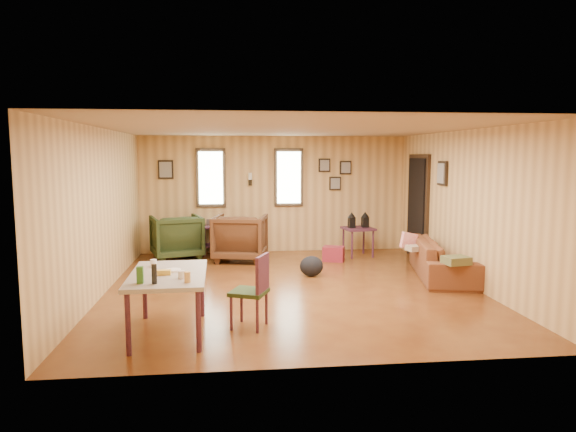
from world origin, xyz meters
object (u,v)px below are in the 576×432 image
at_px(recliner_brown, 240,235).
at_px(recliner_green, 177,235).
at_px(dining_table, 168,279).
at_px(side_table, 358,226).
at_px(sofa, 443,252).
at_px(end_table, 215,234).

xyz_separation_m(recliner_brown, recliner_green, (-1.23, 0.32, -0.02)).
relative_size(recliner_green, dining_table, 0.67).
height_order(recliner_brown, recliner_green, recliner_brown).
xyz_separation_m(recliner_brown, side_table, (2.34, 0.16, 0.12)).
height_order(sofa, side_table, side_table).
height_order(recliner_green, side_table, recliner_green).
bearing_deg(recliner_brown, side_table, -164.73).
xyz_separation_m(recliner_green, side_table, (3.58, -0.16, 0.14)).
distance_m(sofa, recliner_green, 4.98).
height_order(sofa, recliner_brown, recliner_brown).
height_order(sofa, dining_table, dining_table).
height_order(recliner_brown, dining_table, recliner_brown).
relative_size(side_table, dining_table, 0.64).
xyz_separation_m(side_table, dining_table, (-3.22, -4.18, 0.03)).
bearing_deg(sofa, end_table, 69.37).
relative_size(end_table, side_table, 0.81).
xyz_separation_m(end_table, side_table, (2.84, -0.59, 0.20)).
distance_m(recliner_green, dining_table, 4.36).
relative_size(end_table, dining_table, 0.51).
xyz_separation_m(recliner_brown, end_table, (-0.50, 0.75, -0.09)).
relative_size(sofa, end_table, 2.91).
xyz_separation_m(recliner_brown, dining_table, (-0.88, -4.02, 0.15)).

